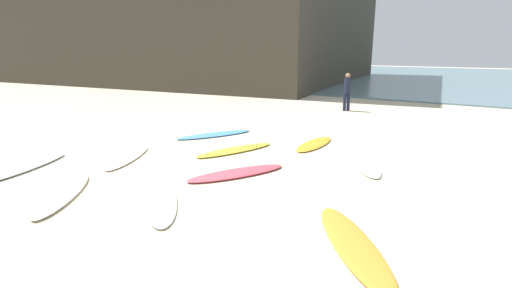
% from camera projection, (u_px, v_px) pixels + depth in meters
% --- Properties ---
extents(ground_plane, '(120.00, 120.00, 0.00)m').
position_uv_depth(ground_plane, '(178.00, 189.00, 7.32)').
color(ground_plane, beige).
extents(ocean_water, '(120.00, 40.00, 0.08)m').
position_uv_depth(ocean_water, '(445.00, 77.00, 36.01)').
color(ocean_water, slate).
rests_on(ocean_water, ground_plane).
extents(coastal_headland, '(31.76, 26.74, 10.86)m').
position_uv_depth(coastal_headland, '(193.00, 18.00, 34.90)').
color(coastal_headland, '#3D382D').
rests_on(coastal_headland, ground_plane).
extents(surfboard_0, '(1.50, 2.01, 0.06)m').
position_uv_depth(surfboard_0, '(365.00, 164.00, 8.76)').
color(surfboard_0, white).
rests_on(surfboard_0, ground_plane).
extents(surfboard_1, '(2.00, 2.26, 0.07)m').
position_uv_depth(surfboard_1, '(353.00, 245.00, 5.15)').
color(surfboard_1, orange).
rests_on(surfboard_1, ground_plane).
extents(surfboard_2, '(2.35, 2.15, 0.07)m').
position_uv_depth(surfboard_2, '(160.00, 197.00, 6.81)').
color(surfboard_2, white).
rests_on(surfboard_2, ground_plane).
extents(surfboard_3, '(1.95, 2.17, 0.09)m').
position_uv_depth(surfboard_3, '(63.00, 193.00, 6.98)').
color(surfboard_3, '#EBE8CD').
rests_on(surfboard_3, ground_plane).
extents(surfboard_4, '(1.61, 2.50, 0.07)m').
position_uv_depth(surfboard_4, '(214.00, 134.00, 11.81)').
color(surfboard_4, '#4E93DA').
rests_on(surfboard_4, ground_plane).
extents(surfboard_5, '(1.27, 2.33, 0.09)m').
position_uv_depth(surfboard_5, '(28.00, 167.00, 8.55)').
color(surfboard_5, silver).
rests_on(surfboard_5, ground_plane).
extents(surfboard_6, '(1.55, 2.29, 0.08)m').
position_uv_depth(surfboard_6, '(237.00, 173.00, 8.12)').
color(surfboard_6, '#D54754').
rests_on(surfboard_6, ground_plane).
extents(surfboard_7, '(1.23, 2.41, 0.08)m').
position_uv_depth(surfboard_7, '(235.00, 150.00, 9.99)').
color(surfboard_7, yellow).
rests_on(surfboard_7, ground_plane).
extents(surfboard_8, '(1.53, 2.22, 0.07)m').
position_uv_depth(surfboard_8, '(128.00, 157.00, 9.35)').
color(surfboard_8, beige).
rests_on(surfboard_8, ground_plane).
extents(surfboard_9, '(0.66, 2.03, 0.07)m').
position_uv_depth(surfboard_9, '(314.00, 144.00, 10.63)').
color(surfboard_9, gold).
rests_on(surfboard_9, ground_plane).
extents(beachgoer_near, '(0.39, 0.39, 1.63)m').
position_uv_depth(beachgoer_near, '(347.00, 90.00, 16.39)').
color(beachgoer_near, '#191E33').
rests_on(beachgoer_near, ground_plane).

